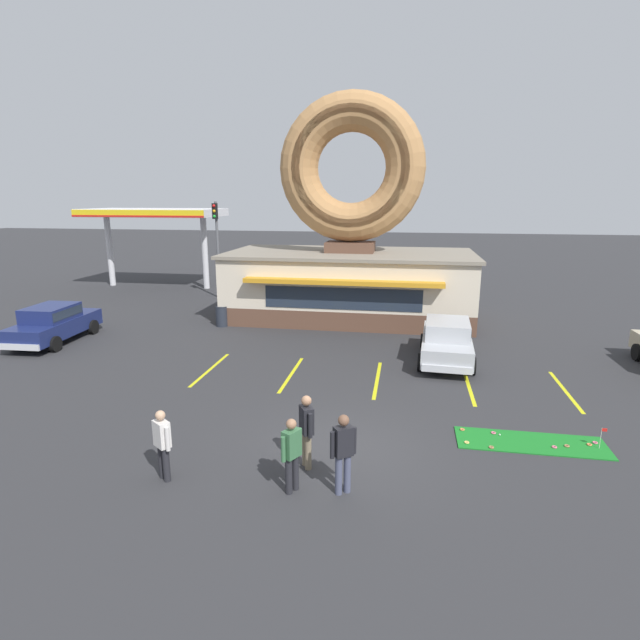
{
  "coord_description": "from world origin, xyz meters",
  "views": [
    {
      "loc": [
        1.35,
        -11.09,
        6.01
      ],
      "look_at": [
        -1.46,
        5.0,
        2.0
      ],
      "focal_mm": 28.0,
      "sensor_mm": 36.0,
      "label": 1
    }
  ],
  "objects_px": {
    "trash_bin": "(222,316)",
    "car_silver": "(447,339)",
    "putting_flag_pin": "(603,433)",
    "golf_ball": "(500,435)",
    "pedestrian_blue_sweater_man": "(292,452)",
    "car_navy": "(54,322)",
    "pedestrian_leather_jacket_man": "(307,428)",
    "pedestrian_hooded_kid": "(343,450)",
    "pedestrian_clipboard_woman": "(162,442)",
    "traffic_light_pole": "(217,237)"
  },
  "relations": [
    {
      "from": "trash_bin",
      "to": "putting_flag_pin",
      "type": "bearing_deg",
      "value": -36.35
    },
    {
      "from": "pedestrian_blue_sweater_man",
      "to": "pedestrian_leather_jacket_man",
      "type": "height_order",
      "value": "pedestrian_leather_jacket_man"
    },
    {
      "from": "pedestrian_blue_sweater_man",
      "to": "traffic_light_pole",
      "type": "bearing_deg",
      "value": 114.98
    },
    {
      "from": "car_navy",
      "to": "traffic_light_pole",
      "type": "height_order",
      "value": "traffic_light_pole"
    },
    {
      "from": "golf_ball",
      "to": "putting_flag_pin",
      "type": "relative_size",
      "value": 0.08
    },
    {
      "from": "pedestrian_leather_jacket_man",
      "to": "pedestrian_hooded_kid",
      "type": "bearing_deg",
      "value": -43.06
    },
    {
      "from": "putting_flag_pin",
      "to": "pedestrian_leather_jacket_man",
      "type": "xyz_separation_m",
      "value": [
        -6.95,
        -2.02,
        0.53
      ]
    },
    {
      "from": "pedestrian_blue_sweater_man",
      "to": "pedestrian_clipboard_woman",
      "type": "height_order",
      "value": "pedestrian_blue_sweater_man"
    },
    {
      "from": "car_navy",
      "to": "pedestrian_blue_sweater_man",
      "type": "xyz_separation_m",
      "value": [
        12.52,
        -9.18,
        0.03
      ]
    },
    {
      "from": "pedestrian_blue_sweater_man",
      "to": "golf_ball",
      "type": "bearing_deg",
      "value": 35.13
    },
    {
      "from": "car_navy",
      "to": "pedestrian_blue_sweater_man",
      "type": "distance_m",
      "value": 15.53
    },
    {
      "from": "golf_ball",
      "to": "traffic_light_pole",
      "type": "distance_m",
      "value": 21.57
    },
    {
      "from": "golf_ball",
      "to": "putting_flag_pin",
      "type": "distance_m",
      "value": 2.37
    },
    {
      "from": "golf_ball",
      "to": "pedestrian_leather_jacket_man",
      "type": "relative_size",
      "value": 0.02
    },
    {
      "from": "pedestrian_clipboard_woman",
      "to": "golf_ball",
      "type": "bearing_deg",
      "value": 23.91
    },
    {
      "from": "car_navy",
      "to": "trash_bin",
      "type": "relative_size",
      "value": 4.76
    },
    {
      "from": "golf_ball",
      "to": "putting_flag_pin",
      "type": "xyz_separation_m",
      "value": [
        2.32,
        -0.3,
        0.39
      ]
    },
    {
      "from": "pedestrian_clipboard_woman",
      "to": "trash_bin",
      "type": "height_order",
      "value": "pedestrian_clipboard_woman"
    },
    {
      "from": "golf_ball",
      "to": "pedestrian_hooded_kid",
      "type": "height_order",
      "value": "pedestrian_hooded_kid"
    },
    {
      "from": "car_navy",
      "to": "golf_ball",
      "type": "bearing_deg",
      "value": -18.71
    },
    {
      "from": "pedestrian_blue_sweater_man",
      "to": "trash_bin",
      "type": "relative_size",
      "value": 1.68
    },
    {
      "from": "trash_bin",
      "to": "traffic_light_pole",
      "type": "bearing_deg",
      "value": 111.88
    },
    {
      "from": "putting_flag_pin",
      "to": "car_silver",
      "type": "height_order",
      "value": "car_silver"
    },
    {
      "from": "car_silver",
      "to": "pedestrian_blue_sweater_man",
      "type": "xyz_separation_m",
      "value": [
        -3.78,
        -9.38,
        0.03
      ]
    },
    {
      "from": "putting_flag_pin",
      "to": "pedestrian_hooded_kid",
      "type": "height_order",
      "value": "pedestrian_hooded_kid"
    },
    {
      "from": "putting_flag_pin",
      "to": "pedestrian_clipboard_woman",
      "type": "distance_m",
      "value": 10.39
    },
    {
      "from": "pedestrian_hooded_kid",
      "to": "traffic_light_pole",
      "type": "relative_size",
      "value": 0.3
    },
    {
      "from": "putting_flag_pin",
      "to": "car_navy",
      "type": "bearing_deg",
      "value": 162.57
    },
    {
      "from": "car_silver",
      "to": "car_navy",
      "type": "bearing_deg",
      "value": -179.29
    },
    {
      "from": "pedestrian_hooded_kid",
      "to": "traffic_light_pole",
      "type": "height_order",
      "value": "traffic_light_pole"
    },
    {
      "from": "car_navy",
      "to": "trash_bin",
      "type": "distance_m",
      "value": 7.16
    },
    {
      "from": "golf_ball",
      "to": "trash_bin",
      "type": "height_order",
      "value": "trash_bin"
    },
    {
      "from": "putting_flag_pin",
      "to": "car_navy",
      "type": "relative_size",
      "value": 0.12
    },
    {
      "from": "pedestrian_leather_jacket_man",
      "to": "car_navy",
      "type": "bearing_deg",
      "value": 147.1
    },
    {
      "from": "pedestrian_clipboard_woman",
      "to": "putting_flag_pin",
      "type": "bearing_deg",
      "value": 17.18
    },
    {
      "from": "trash_bin",
      "to": "car_silver",
      "type": "bearing_deg",
      "value": -19.41
    },
    {
      "from": "car_silver",
      "to": "trash_bin",
      "type": "bearing_deg",
      "value": 160.59
    },
    {
      "from": "pedestrian_blue_sweater_man",
      "to": "pedestrian_leather_jacket_man",
      "type": "bearing_deg",
      "value": 83.77
    },
    {
      "from": "golf_ball",
      "to": "pedestrian_blue_sweater_man",
      "type": "height_order",
      "value": "pedestrian_blue_sweater_man"
    },
    {
      "from": "car_silver",
      "to": "trash_bin",
      "type": "height_order",
      "value": "car_silver"
    },
    {
      "from": "pedestrian_blue_sweater_man",
      "to": "pedestrian_hooded_kid",
      "type": "bearing_deg",
      "value": 6.71
    },
    {
      "from": "car_silver",
      "to": "pedestrian_hooded_kid",
      "type": "xyz_separation_m",
      "value": [
        -2.72,
        -9.26,
        0.11
      ]
    },
    {
      "from": "car_navy",
      "to": "car_silver",
      "type": "xyz_separation_m",
      "value": [
        16.3,
        0.2,
        0.0
      ]
    },
    {
      "from": "golf_ball",
      "to": "putting_flag_pin",
      "type": "height_order",
      "value": "putting_flag_pin"
    },
    {
      "from": "car_navy",
      "to": "pedestrian_hooded_kid",
      "type": "relative_size",
      "value": 2.64
    },
    {
      "from": "putting_flag_pin",
      "to": "pedestrian_hooded_kid",
      "type": "relative_size",
      "value": 0.31
    },
    {
      "from": "putting_flag_pin",
      "to": "trash_bin",
      "type": "height_order",
      "value": "trash_bin"
    },
    {
      "from": "pedestrian_clipboard_woman",
      "to": "pedestrian_hooded_kid",
      "type": "bearing_deg",
      "value": 2.28
    },
    {
      "from": "pedestrian_clipboard_woman",
      "to": "car_silver",
      "type": "bearing_deg",
      "value": 54.84
    },
    {
      "from": "pedestrian_leather_jacket_man",
      "to": "pedestrian_blue_sweater_man",
      "type": "bearing_deg",
      "value": -96.23
    }
  ]
}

